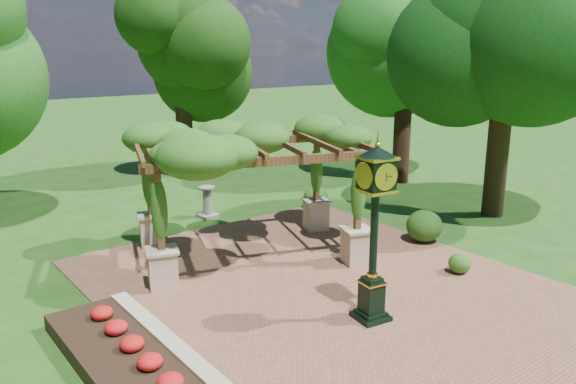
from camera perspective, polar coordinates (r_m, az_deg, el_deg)
ground at (r=13.85m, az=6.47°, el=-10.92°), size 120.00×120.00×0.00m
brick_plaza at (r=14.50m, az=3.69°, el=-9.55°), size 10.00×12.00×0.04m
border_wall at (r=11.77m, az=-12.22°, el=-14.96°), size 0.35×5.00×0.40m
flower_bed at (r=11.49m, az=-16.41°, el=-16.15°), size 1.50×5.00×0.36m
pedestal_clock at (r=12.11m, az=8.80°, el=-2.64°), size 0.90×0.90×3.99m
pergola at (r=15.77m, az=-4.05°, el=4.47°), size 7.11×5.70×3.89m
sundial at (r=20.26m, az=-8.19°, el=-1.20°), size 0.69×0.69×1.13m
shrub_front at (r=15.83m, az=17.04°, el=-6.94°), size 0.77×0.77×0.54m
shrub_mid at (r=17.97m, az=13.67°, el=-3.36°), size 1.40×1.40×1.00m
shrub_back at (r=21.10m, az=2.83°, el=-0.53°), size 1.10×1.10×0.83m
tree_north at (r=26.54m, az=-10.85°, el=14.25°), size 4.28×4.28×8.66m
tree_east_far at (r=25.33m, az=12.07°, el=16.46°), size 5.55×5.55×10.07m
tree_east_near at (r=20.99m, az=21.61°, el=15.71°), size 5.18×5.18×9.79m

